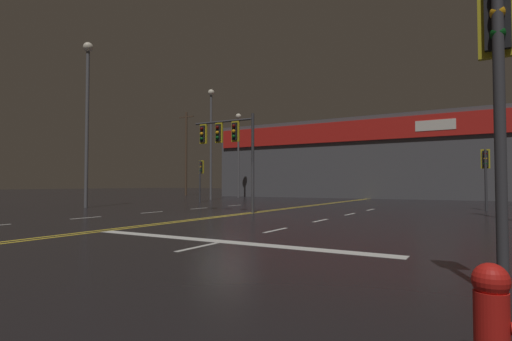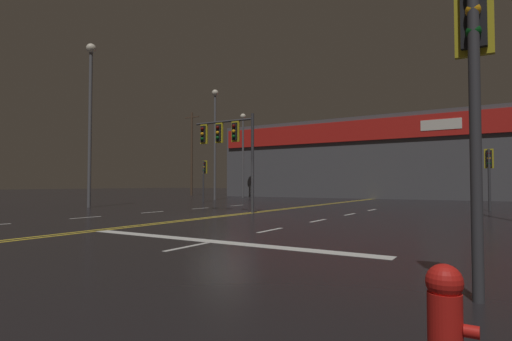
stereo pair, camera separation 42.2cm
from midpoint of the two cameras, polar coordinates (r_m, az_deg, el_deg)
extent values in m
plane|color=black|center=(17.02, -3.81, -6.49)|extent=(200.00, 200.00, 0.00)
cube|color=gold|center=(17.10, -4.22, -6.45)|extent=(0.12, 60.00, 0.01)
cube|color=gold|center=(16.93, -3.39, -6.50)|extent=(0.12, 60.00, 0.01)
cube|color=silver|center=(17.44, -22.48, -6.22)|extent=(0.12, 1.40, 0.01)
cube|color=silver|center=(19.77, -13.97, -5.79)|extent=(0.12, 1.40, 0.01)
cube|color=silver|center=(22.44, -7.38, -5.38)|extent=(0.12, 1.40, 0.01)
cube|color=silver|center=(25.34, -2.24, -5.00)|extent=(0.12, 1.40, 0.01)
cube|color=silver|center=(8.76, -8.41, -10.71)|extent=(0.12, 1.40, 0.01)
cube|color=silver|center=(11.73, 3.08, -8.51)|extent=(0.12, 1.40, 0.01)
cube|color=silver|center=(14.97, 9.70, -7.06)|extent=(0.12, 1.40, 0.01)
cube|color=silver|center=(18.35, 13.90, -6.09)|extent=(0.12, 1.40, 0.01)
cube|color=silver|center=(21.80, 16.78, -5.41)|extent=(0.12, 1.40, 0.01)
cube|color=silver|center=(9.48, -4.73, -10.05)|extent=(8.17, 0.40, 0.01)
cylinder|color=#38383D|center=(18.64, 0.15, 1.08)|extent=(0.14, 0.14, 4.67)
cylinder|color=#38383D|center=(19.79, -4.07, 6.97)|extent=(3.38, 0.10, 0.10)
cube|color=black|center=(19.31, -2.31, 5.57)|extent=(0.28, 0.24, 0.84)
cube|color=gold|center=(19.31, -2.31, 5.57)|extent=(0.42, 0.08, 0.99)
sphere|color=#500705|center=(19.21, -2.58, 6.37)|extent=(0.17, 0.17, 0.17)
sphere|color=orange|center=(19.18, -2.58, 5.63)|extent=(0.17, 0.17, 0.17)
sphere|color=#084513|center=(19.14, -2.58, 4.88)|extent=(0.17, 0.17, 0.17)
cube|color=black|center=(19.85, -4.64, 5.37)|extent=(0.28, 0.24, 0.84)
cube|color=gold|center=(19.85, -4.64, 5.37)|extent=(0.42, 0.08, 0.99)
sphere|color=#500705|center=(19.76, -4.91, 6.14)|extent=(0.17, 0.17, 0.17)
sphere|color=orange|center=(19.73, -4.91, 5.42)|extent=(0.17, 0.17, 0.17)
sphere|color=#084513|center=(19.70, -4.91, 4.69)|extent=(0.17, 0.17, 0.17)
cube|color=black|center=(20.44, -6.84, 5.17)|extent=(0.28, 0.24, 0.84)
cube|color=gold|center=(20.44, -6.84, 5.17)|extent=(0.42, 0.08, 0.99)
sphere|color=#500705|center=(20.35, -7.11, 5.92)|extent=(0.17, 0.17, 0.17)
sphere|color=orange|center=(20.31, -7.11, 5.21)|extent=(0.17, 0.17, 0.17)
sphere|color=#084513|center=(20.28, -7.12, 4.51)|extent=(0.17, 0.17, 0.17)
cylinder|color=#38383D|center=(30.50, -7.14, -1.55)|extent=(0.13, 0.13, 3.13)
cube|color=black|center=(30.67, -6.92, 0.49)|extent=(0.28, 0.24, 0.84)
cube|color=gold|center=(30.67, -6.92, 0.49)|extent=(0.42, 0.08, 0.99)
sphere|color=#500705|center=(30.55, -7.10, 0.98)|extent=(0.17, 0.17, 0.17)
sphere|color=orange|center=(30.54, -7.10, 0.50)|extent=(0.17, 0.17, 0.17)
sphere|color=#084513|center=(30.53, -7.10, 0.03)|extent=(0.17, 0.17, 0.17)
cylinder|color=#38383D|center=(23.30, 30.81, -1.17)|extent=(0.13, 0.13, 3.11)
cube|color=black|center=(23.52, 30.77, 1.48)|extent=(0.28, 0.24, 0.84)
cube|color=gold|center=(23.52, 30.77, 1.48)|extent=(0.42, 0.08, 0.99)
sphere|color=#500705|center=(23.37, 30.75, 2.12)|extent=(0.17, 0.17, 0.17)
sphere|color=orange|center=(23.36, 30.76, 1.50)|extent=(0.17, 0.17, 0.17)
sphere|color=#084513|center=(23.34, 30.78, 0.88)|extent=(0.17, 0.17, 0.17)
cylinder|color=#38383D|center=(5.35, 30.85, 4.54)|extent=(0.13, 0.13, 3.84)
cube|color=black|center=(5.86, 30.60, 18.55)|extent=(0.28, 0.24, 0.84)
cube|color=gold|center=(5.86, 30.60, 18.55)|extent=(0.42, 0.08, 0.99)
sphere|color=orange|center=(5.71, 30.58, 19.10)|extent=(0.17, 0.17, 0.17)
sphere|color=#084513|center=(5.63, 30.62, 16.70)|extent=(0.17, 0.17, 0.17)
cylinder|color=#59595E|center=(40.17, -1.57, 1.84)|extent=(0.20, 0.20, 8.04)
sphere|color=silver|center=(40.67, -1.57, 7.74)|extent=(0.56, 0.56, 0.56)
cylinder|color=#59595E|center=(25.20, -22.19, 5.54)|extent=(0.20, 0.20, 9.15)
sphere|color=silver|center=(26.24, -22.05, 15.87)|extent=(0.56, 0.56, 0.56)
cylinder|color=#59595E|center=(34.75, -5.54, 3.36)|extent=(0.20, 0.20, 9.14)
sphere|color=silver|center=(35.51, -5.51, 10.99)|extent=(0.56, 0.56, 0.56)
cylinder|color=red|center=(3.48, 28.75, -19.49)|extent=(0.24, 0.24, 0.55)
sphere|color=red|center=(3.39, 28.64, -13.80)|extent=(0.26, 0.26, 0.26)
cylinder|color=red|center=(3.47, 31.71, -19.03)|extent=(0.10, 0.09, 0.09)
cube|color=#4C4C51|center=(43.26, 18.36, 1.48)|extent=(33.10, 10.00, 7.75)
cube|color=red|center=(38.57, 16.58, 5.63)|extent=(32.43, 0.20, 1.94)
cube|color=white|center=(37.47, 25.20, 5.96)|extent=(3.20, 0.16, 0.90)
cylinder|color=#4C3828|center=(49.44, -8.93, 2.39)|extent=(0.26, 0.26, 10.18)
cube|color=#4C3828|center=(49.98, -8.90, 7.53)|extent=(2.20, 0.12, 0.12)
camera|label=1|loc=(0.21, -89.37, -0.02)|focal=28.00mm
camera|label=2|loc=(0.21, 90.63, 0.02)|focal=28.00mm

